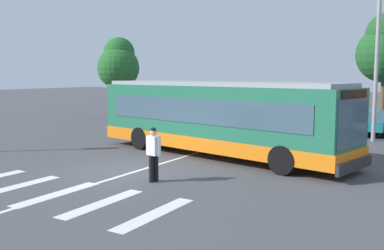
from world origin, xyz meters
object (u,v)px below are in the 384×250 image
object	(u,v)px
parked_car_teal	(373,121)
background_tree_left	(119,64)
parked_car_red	(173,111)
parked_car_blue	(206,113)
parked_car_champagne	(242,114)
city_transit_bus	(216,118)
pedestrian_crossing_street	(153,151)
parked_car_white	(277,117)
parked_car_black	(325,118)
twin_arm_street_lamp	(378,30)

from	to	relation	value
parked_car_teal	background_tree_left	size ratio (longest dim) A/B	0.74
parked_car_red	background_tree_left	distance (m)	6.11
background_tree_left	parked_car_blue	bearing A→B (deg)	0.88
parked_car_champagne	parked_car_teal	xyz separation A→B (m)	(8.11, 0.00, 0.00)
city_transit_bus	background_tree_left	world-z (taller)	background_tree_left
pedestrian_crossing_street	parked_car_blue	xyz separation A→B (m)	(-6.53, 15.19, -0.20)
parked_car_white	background_tree_left	xyz separation A→B (m)	(-12.90, 0.34, 3.44)
pedestrian_crossing_street	parked_car_white	size ratio (longest dim) A/B	0.38
parked_car_black	twin_arm_street_lamp	size ratio (longest dim) A/B	0.50
parked_car_teal	twin_arm_street_lamp	xyz separation A→B (m)	(0.44, -2.83, 4.79)
pedestrian_crossing_street	parked_car_teal	distance (m)	15.88
background_tree_left	city_transit_bus	bearing A→B (deg)	-36.23
city_transit_bus	twin_arm_street_lamp	world-z (taller)	twin_arm_street_lamp
parked_car_black	pedestrian_crossing_street	bearing A→B (deg)	-95.51
parked_car_black	background_tree_left	size ratio (longest dim) A/B	0.73
city_transit_bus	parked_car_black	size ratio (longest dim) A/B	2.65
twin_arm_street_lamp	parked_car_teal	bearing A→B (deg)	98.77
parked_car_teal	background_tree_left	world-z (taller)	background_tree_left
parked_car_red	parked_car_black	bearing A→B (deg)	1.65
twin_arm_street_lamp	background_tree_left	xyz separation A→B (m)	(-18.79, 2.57, -1.34)
background_tree_left	pedestrian_crossing_street	bearing A→B (deg)	-46.71
parked_car_teal	twin_arm_street_lamp	bearing A→B (deg)	-81.23
parked_car_blue	twin_arm_street_lamp	distance (m)	12.41
parked_car_white	parked_car_black	size ratio (longest dim) A/B	0.99
pedestrian_crossing_street	parked_car_white	xyz separation A→B (m)	(-1.29, 14.73, -0.20)
city_transit_bus	parked_car_black	xyz separation A→B (m)	(1.88, 10.34, -0.82)
twin_arm_street_lamp	background_tree_left	world-z (taller)	twin_arm_street_lamp
parked_car_champagne	background_tree_left	bearing A→B (deg)	-178.57
parked_car_red	parked_car_teal	xyz separation A→B (m)	(13.31, 0.34, 0.00)
pedestrian_crossing_street	parked_car_black	distance (m)	15.37
parked_car_red	background_tree_left	world-z (taller)	background_tree_left
pedestrian_crossing_street	parked_car_teal	world-z (taller)	pedestrian_crossing_street
pedestrian_crossing_street	twin_arm_street_lamp	xyz separation A→B (m)	(4.60, 12.49, 4.59)
pedestrian_crossing_street	background_tree_left	world-z (taller)	background_tree_left
pedestrian_crossing_street	background_tree_left	distance (m)	20.95
parked_car_white	parked_car_black	distance (m)	2.83
parked_car_blue	background_tree_left	bearing A→B (deg)	-179.12
parked_car_champagne	pedestrian_crossing_street	bearing A→B (deg)	-75.53
pedestrian_crossing_street	parked_car_champagne	size ratio (longest dim) A/B	0.38
pedestrian_crossing_street	parked_car_blue	world-z (taller)	pedestrian_crossing_street
city_transit_bus	parked_car_blue	size ratio (longest dim) A/B	2.65
parked_car_teal	background_tree_left	bearing A→B (deg)	-179.19
twin_arm_street_lamp	background_tree_left	distance (m)	19.02
pedestrian_crossing_street	parked_car_black	size ratio (longest dim) A/B	0.38
parked_car_champagne	twin_arm_street_lamp	world-z (taller)	twin_arm_street_lamp
city_transit_bus	parked_car_white	distance (m)	9.85
parked_car_red	parked_car_champagne	world-z (taller)	same
parked_car_white	background_tree_left	bearing A→B (deg)	178.50
city_transit_bus	parked_car_champagne	bearing A→B (deg)	108.93
city_transit_bus	pedestrian_crossing_street	distance (m)	5.01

